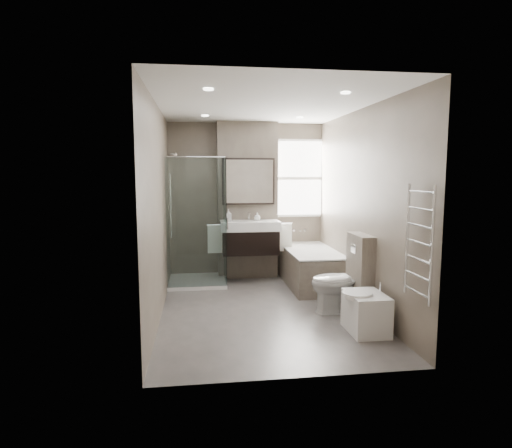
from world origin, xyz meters
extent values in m
cube|color=#5A5552|center=(0.00, 0.00, -0.03)|extent=(2.65, 3.85, 0.05)
cube|color=silver|center=(0.00, 0.00, 2.62)|extent=(2.65, 3.85, 0.05)
cube|color=#6B6053|center=(0.00, 1.92, 1.30)|extent=(2.65, 0.05, 2.60)
cube|color=#6B6053|center=(0.00, -1.92, 1.30)|extent=(2.65, 0.05, 2.60)
cube|color=#6B6053|center=(-1.32, 0.00, 1.30)|extent=(0.05, 3.85, 2.60)
cube|color=#6B6053|center=(1.32, 0.00, 1.30)|extent=(0.05, 3.85, 2.60)
cube|color=#655B50|center=(0.00, 1.77, 1.30)|extent=(1.00, 0.25, 2.60)
cube|color=black|center=(0.00, 1.42, 0.66)|extent=(0.90, 0.45, 0.38)
cube|color=white|center=(0.00, 1.42, 0.92)|extent=(0.95, 0.47, 0.15)
cylinder|color=silver|center=(0.00, 1.59, 1.06)|extent=(0.03, 0.03, 0.12)
cylinder|color=silver|center=(0.00, 1.53, 1.11)|extent=(0.02, 0.12, 0.02)
cube|color=black|center=(0.00, 1.62, 1.63)|extent=(0.86, 0.06, 0.76)
cube|color=white|center=(0.00, 1.58, 1.63)|extent=(0.80, 0.02, 0.70)
cube|color=white|center=(-0.56, 1.40, 0.72)|extent=(0.24, 0.06, 0.44)
cube|color=white|center=(0.56, 1.40, 0.72)|extent=(0.24, 0.06, 0.44)
cube|color=white|center=(-0.85, 1.45, 0.03)|extent=(0.90, 0.90, 0.06)
cube|color=white|center=(-0.85, 1.01, 1.03)|extent=(0.88, 0.01, 1.94)
cube|color=white|center=(-0.41, 1.45, 1.03)|extent=(0.01, 0.88, 1.94)
cylinder|color=silver|center=(-1.25, 1.45, 1.25)|extent=(0.02, 0.02, 1.00)
cube|color=#655B50|center=(0.93, 1.10, 0.28)|extent=(0.75, 1.60, 0.55)
cube|color=white|center=(0.93, 1.10, 0.56)|extent=(0.75, 1.60, 0.03)
cube|color=white|center=(0.93, 1.10, 0.49)|extent=(0.61, 1.42, 0.12)
cube|color=white|center=(0.90, 1.88, 1.67)|extent=(0.98, 0.04, 1.33)
cube|color=white|center=(0.90, 1.85, 1.67)|extent=(0.90, 0.01, 1.25)
cube|color=white|center=(0.90, 1.85, 1.68)|extent=(0.90, 0.01, 0.05)
imported|color=white|center=(0.97, -0.23, 0.39)|extent=(0.78, 0.46, 0.78)
cube|color=#655B50|center=(1.21, -0.25, 0.50)|extent=(0.18, 0.55, 1.00)
cube|color=silver|center=(1.11, -0.25, 0.82)|extent=(0.01, 0.16, 0.11)
cube|color=white|center=(1.02, -0.94, 0.22)|extent=(0.40, 0.55, 0.44)
cylinder|color=white|center=(0.91, -0.94, 0.43)|extent=(0.33, 0.33, 0.05)
cylinder|color=silver|center=(1.18, -0.94, 0.52)|extent=(0.02, 0.02, 0.10)
cylinder|color=silver|center=(1.25, -1.83, 1.12)|extent=(0.03, 0.03, 1.10)
cylinder|color=silver|center=(1.25, -1.37, 1.12)|extent=(0.03, 0.03, 1.10)
cube|color=silver|center=(1.25, -1.60, 1.12)|extent=(0.02, 0.46, 1.00)
imported|color=white|center=(-0.34, 1.42, 1.10)|extent=(0.09, 0.09, 0.20)
imported|color=white|center=(0.13, 1.48, 1.07)|extent=(0.10, 0.10, 0.13)
camera|label=1|loc=(-0.82, -5.35, 1.78)|focal=30.00mm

